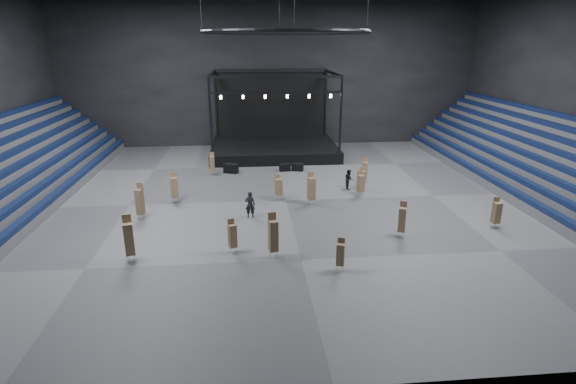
{
  "coord_description": "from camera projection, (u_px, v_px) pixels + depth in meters",
  "views": [
    {
      "loc": [
        -2.99,
        -34.41,
        12.44
      ],
      "look_at": [
        -0.01,
        -2.0,
        1.4
      ],
      "focal_mm": 28.0,
      "sensor_mm": 36.0,
      "label": 1
    }
  ],
  "objects": [
    {
      "name": "chair_stack_5",
      "position": [
        365.0,
        170.0,
        40.85
      ],
      "size": [
        0.55,
        0.55,
        2.32
      ],
      "rotation": [
        0.0,
        0.0,
        -0.21
      ],
      "color": "silver",
      "rests_on": "floor"
    },
    {
      "name": "chair_stack_7",
      "position": [
        496.0,
        212.0,
        30.96
      ],
      "size": [
        0.54,
        0.54,
        2.23
      ],
      "rotation": [
        0.0,
        0.0,
        0.11
      ],
      "color": "silver",
      "rests_on": "floor"
    },
    {
      "name": "flight_case_right",
      "position": [
        298.0,
        167.0,
        44.91
      ],
      "size": [
        1.24,
        0.88,
        0.75
      ],
      "primitive_type": "cube",
      "rotation": [
        0.0,
        0.0,
        -0.31
      ],
      "color": "black",
      "rests_on": "floor"
    },
    {
      "name": "stage",
      "position": [
        274.0,
        141.0,
        51.55
      ],
      "size": [
        14.0,
        10.0,
        9.2
      ],
      "color": "black",
      "rests_on": "floor"
    },
    {
      "name": "chair_stack_13",
      "position": [
        360.0,
        183.0,
        37.4
      ],
      "size": [
        0.57,
        0.57,
        2.15
      ],
      "rotation": [
        0.0,
        0.0,
        0.21
      ],
      "color": "silver",
      "rests_on": "floor"
    },
    {
      "name": "flight_case_mid",
      "position": [
        285.0,
        167.0,
        44.83
      ],
      "size": [
        1.18,
        0.74,
        0.73
      ],
      "primitive_type": "cube",
      "rotation": [
        0.0,
        0.0,
        0.18
      ],
      "color": "black",
      "rests_on": "floor"
    },
    {
      "name": "bleachers_right",
      "position": [
        554.0,
        173.0,
        38.14
      ],
      "size": [
        7.2,
        40.0,
        6.4
      ],
      "color": "#535356",
      "rests_on": "floor"
    },
    {
      "name": "chair_stack_3",
      "position": [
        340.0,
        254.0,
        25.24
      ],
      "size": [
        0.55,
        0.55,
        1.96
      ],
      "rotation": [
        0.0,
        0.0,
        -0.32
      ],
      "color": "silver",
      "rests_on": "floor"
    },
    {
      "name": "wall_back",
      "position": [
        271.0,
        70.0,
        53.62
      ],
      "size": [
        50.0,
        0.2,
        18.0
      ],
      "primitive_type": "cube",
      "color": "black",
      "rests_on": "ground"
    },
    {
      "name": "chair_stack_12",
      "position": [
        174.0,
        187.0,
        35.85
      ],
      "size": [
        0.58,
        0.58,
        2.5
      ],
      "rotation": [
        0.0,
        0.0,
        0.08
      ],
      "color": "silver",
      "rests_on": "floor"
    },
    {
      "name": "chair_stack_10",
      "position": [
        402.0,
        219.0,
        29.57
      ],
      "size": [
        0.6,
        0.6,
        2.45
      ],
      "rotation": [
        0.0,
        0.0,
        -0.39
      ],
      "color": "silver",
      "rests_on": "floor"
    },
    {
      "name": "chair_stack_11",
      "position": [
        311.0,
        188.0,
        35.4
      ],
      "size": [
        0.65,
        0.65,
        2.65
      ],
      "rotation": [
        0.0,
        0.0,
        0.35
      ],
      "color": "silver",
      "rests_on": "floor"
    },
    {
      "name": "truss_ring",
      "position": [
        286.0,
        32.0,
        32.53
      ],
      "size": [
        12.3,
        12.3,
        5.15
      ],
      "color": "black",
      "rests_on": "ceiling"
    },
    {
      "name": "wall_front",
      "position": [
        344.0,
        156.0,
        14.01
      ],
      "size": [
        50.0,
        0.2,
        18.0
      ],
      "primitive_type": "cube",
      "color": "black",
      "rests_on": "ground"
    },
    {
      "name": "chair_stack_6",
      "position": [
        129.0,
        238.0,
        26.18
      ],
      "size": [
        0.65,
        0.65,
        2.89
      ],
      "rotation": [
        0.0,
        0.0,
        0.25
      ],
      "color": "silver",
      "rests_on": "floor"
    },
    {
      "name": "chair_stack_0",
      "position": [
        273.0,
        235.0,
        26.68
      ],
      "size": [
        0.62,
        0.62,
        2.83
      ],
      "rotation": [
        0.0,
        0.0,
        0.24
      ],
      "color": "silver",
      "rests_on": "floor"
    },
    {
      "name": "floor",
      "position": [
        286.0,
        200.0,
        36.71
      ],
      "size": [
        50.0,
        50.0,
        0.0
      ],
      "primitive_type": "plane",
      "color": "#515154",
      "rests_on": "ground"
    },
    {
      "name": "chair_stack_1",
      "position": [
        232.0,
        235.0,
        27.38
      ],
      "size": [
        0.58,
        0.58,
        2.19
      ],
      "rotation": [
        0.0,
        0.0,
        0.39
      ],
      "color": "silver",
      "rests_on": "floor"
    },
    {
      "name": "man_center",
      "position": [
        250.0,
        205.0,
        32.86
      ],
      "size": [
        0.8,
        0.58,
        2.01
      ],
      "primitive_type": "imported",
      "rotation": [
        0.0,
        0.0,
        3.0
      ],
      "color": "black",
      "rests_on": "floor"
    },
    {
      "name": "chair_stack_4",
      "position": [
        278.0,
        187.0,
        36.49
      ],
      "size": [
        0.63,
        0.63,
        2.12
      ],
      "rotation": [
        0.0,
        0.0,
        0.28
      ],
      "color": "silver",
      "rests_on": "floor"
    },
    {
      "name": "crew_member",
      "position": [
        349.0,
        179.0,
        39.32
      ],
      "size": [
        0.72,
        0.89,
        1.75
      ],
      "primitive_type": "imported",
      "rotation": [
        0.0,
        0.0,
        1.64
      ],
      "color": "black",
      "rests_on": "floor"
    },
    {
      "name": "chair_stack_2",
      "position": [
        362.0,
        179.0,
        38.64
      ],
      "size": [
        0.5,
        0.5,
        2.13
      ],
      "rotation": [
        0.0,
        0.0,
        -0.08
      ],
      "color": "silver",
      "rests_on": "floor"
    },
    {
      "name": "flight_case_left",
      "position": [
        231.0,
        168.0,
        44.18
      ],
      "size": [
        1.53,
        1.14,
        0.92
      ],
      "primitive_type": "cube",
      "rotation": [
        0.0,
        0.0,
        -0.38
      ],
      "color": "black",
      "rests_on": "floor"
    },
    {
      "name": "chair_stack_9",
      "position": [
        140.0,
        201.0,
        32.41
      ],
      "size": [
        0.61,
        0.61,
        2.75
      ],
      "rotation": [
        0.0,
        0.0,
        -0.33
      ],
      "color": "silver",
      "rests_on": "floor"
    },
    {
      "name": "chair_stack_8",
      "position": [
        212.0,
        163.0,
        43.33
      ],
      "size": [
        0.46,
        0.46,
        2.22
      ],
      "rotation": [
        0.0,
        0.0,
        -0.03
      ],
      "color": "silver",
      "rests_on": "floor"
    }
  ]
}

